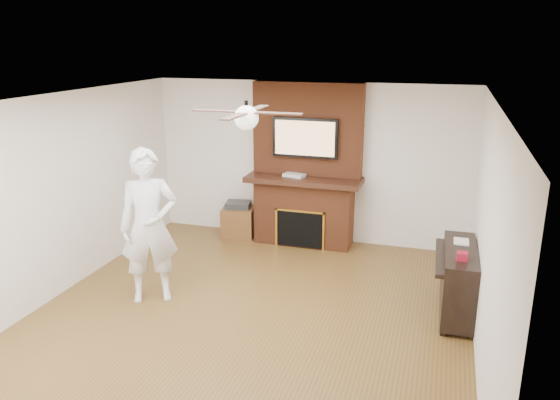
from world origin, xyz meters
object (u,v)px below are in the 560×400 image
(piano, at_px, (458,279))
(side_table, at_px, (239,220))
(person, at_px, (149,226))
(fireplace, at_px, (305,181))

(piano, bearing_deg, side_table, 152.06)
(side_table, distance_m, piano, 3.81)
(person, bearing_deg, side_table, 56.03)
(person, distance_m, piano, 3.71)
(fireplace, distance_m, piano, 2.96)
(side_table, bearing_deg, piano, -37.42)
(person, bearing_deg, piano, -18.21)
(fireplace, distance_m, side_table, 1.32)
(fireplace, distance_m, person, 2.80)
(fireplace, xyz_separation_m, piano, (2.30, -1.78, -0.56))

